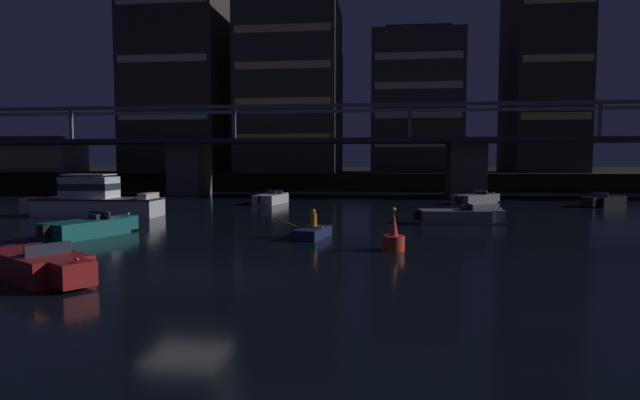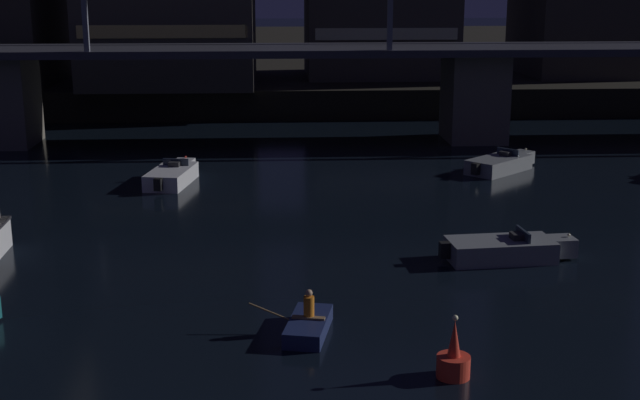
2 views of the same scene
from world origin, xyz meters
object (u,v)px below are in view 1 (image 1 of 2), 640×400
at_px(cabin_cruiser_near_left, 94,200).
at_px(dinghy_with_paddler, 313,232).
at_px(waterfront_pavilion, 35,156).
at_px(speedboat_mid_left, 40,265).
at_px(channel_buoy, 394,239).
at_px(speedboat_mid_right, 476,199).
at_px(tower_west_low, 179,39).
at_px(speedboat_near_center, 458,217).
at_px(speedboat_mid_center, 272,199).
at_px(tower_west_tall, 292,90).
at_px(tower_east_tall, 544,38).
at_px(tower_central, 416,103).
at_px(speedboat_far_right, 90,228).
at_px(river_bridge, 323,155).
at_px(speedboat_far_left, 603,201).

bearing_deg(cabin_cruiser_near_left, dinghy_with_paddler, -27.37).
relative_size(waterfront_pavilion, dinghy_with_paddler, 4.47).
distance_m(speedboat_mid_left, channel_buoy, 12.72).
bearing_deg(speedboat_mid_right, dinghy_with_paddler, -117.79).
relative_size(tower_west_low, speedboat_near_center, 6.85).
xyz_separation_m(speedboat_near_center, speedboat_mid_center, (-13.77, 13.23, 0.00)).
xyz_separation_m(tower_west_tall, tower_east_tall, (33.21, 4.15, 6.76)).
distance_m(tower_central, speedboat_far_right, 54.11).
bearing_deg(river_bridge, speedboat_far_left, -24.06).
height_order(speedboat_mid_center, speedboat_far_left, same).
bearing_deg(river_bridge, speedboat_mid_center, -106.33).
distance_m(tower_central, channel_buoy, 53.23).
relative_size(speedboat_mid_left, speedboat_mid_right, 1.06).
bearing_deg(tower_east_tall, river_bridge, -146.67).
distance_m(tower_west_low, waterfront_pavilion, 25.65).
distance_m(waterfront_pavilion, speedboat_far_left, 69.14).
bearing_deg(tower_central, river_bridge, -121.14).
bearing_deg(channel_buoy, tower_west_low, 120.09).
bearing_deg(speedboat_mid_right, river_bridge, 146.72).
distance_m(speedboat_mid_right, speedboat_far_right, 31.49).
height_order(river_bridge, waterfront_pavilion, river_bridge).
bearing_deg(tower_central, speedboat_far_right, -110.72).
bearing_deg(speedboat_near_center, tower_east_tall, 68.22).
relative_size(speedboat_near_center, speedboat_mid_center, 1.00).
bearing_deg(waterfront_pavilion, speedboat_far_left, -19.14).
bearing_deg(channel_buoy, waterfront_pavilion, 136.09).
bearing_deg(speedboat_near_center, waterfront_pavilion, 144.91).
bearing_deg(channel_buoy, tower_east_tall, 68.11).
height_order(tower_west_tall, cabin_cruiser_near_left, tower_west_tall).
xyz_separation_m(speedboat_mid_left, speedboat_mid_right, (18.66, 31.15, 0.00)).
bearing_deg(cabin_cruiser_near_left, river_bridge, 60.81).
relative_size(speedboat_mid_center, dinghy_with_paddler, 1.88).
bearing_deg(dinghy_with_paddler, speedboat_far_right, -176.04).
distance_m(tower_east_tall, speedboat_far_left, 34.92).
xyz_separation_m(cabin_cruiser_near_left, dinghy_with_paddler, (15.59, -8.07, -0.77)).
bearing_deg(speedboat_mid_center, river_bridge, 73.67).
relative_size(tower_west_tall, speedboat_mid_right, 4.92).
height_order(tower_west_tall, speedboat_mid_center, tower_west_tall).
xyz_separation_m(river_bridge, speedboat_mid_left, (-4.45, -40.48, -3.87)).
relative_size(river_bridge, speedboat_mid_left, 19.74).
bearing_deg(speedboat_mid_right, speedboat_mid_left, -120.91).
bearing_deg(speedboat_mid_right, tower_west_low, 147.29).
xyz_separation_m(tower_west_tall, tower_central, (16.50, 3.90, -1.51)).
bearing_deg(speedboat_mid_right, speedboat_far_right, -134.75).
bearing_deg(cabin_cruiser_near_left, tower_central, 59.95).
bearing_deg(speedboat_mid_right, cabin_cruiser_near_left, -153.34).
xyz_separation_m(tower_west_low, speedboat_near_center, (31.34, -37.60, -19.55)).
distance_m(tower_central, dinghy_with_paddler, 50.69).
xyz_separation_m(cabin_cruiser_near_left, speedboat_mid_right, (26.99, 13.55, -0.64)).
relative_size(river_bridge, speedboat_far_left, 21.20).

